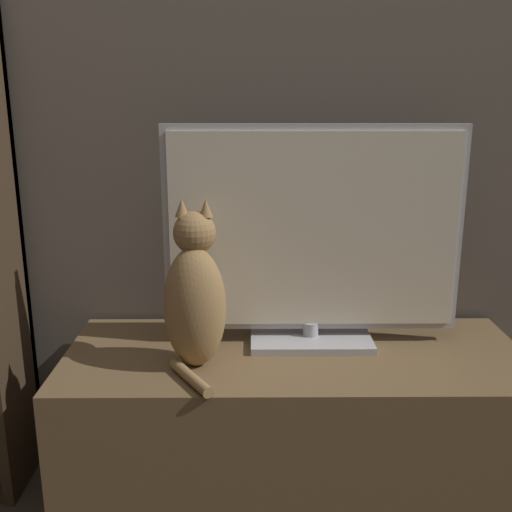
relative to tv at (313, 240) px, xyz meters
The scene contains 4 objects.
wall_back 0.57m from the tv, 102.32° to the left, with size 4.80×0.05×2.60m.
tv_stand 0.55m from the tv, 121.68° to the right, with size 1.26×0.51×0.48m.
tv is the anchor object (origin of this frame).
cat 0.36m from the tv, 154.63° to the right, with size 0.17×0.28×0.43m.
Camera 1 is at (-0.12, -0.59, 1.16)m, focal length 42.00 mm.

